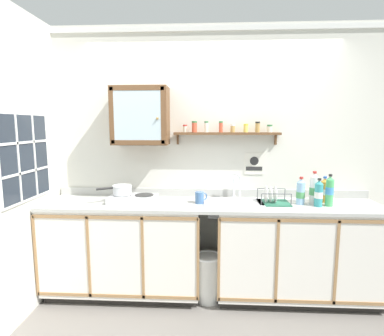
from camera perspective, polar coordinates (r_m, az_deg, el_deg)
floor at (r=2.95m, az=3.40°, el=-26.68°), size 6.23×6.23×0.00m
back_wall at (r=3.18m, az=3.55°, el=1.87°), size 3.83×0.07×2.67m
lower_cabinet_run at (r=3.21m, az=-12.49°, el=-14.52°), size 1.51×0.57×0.91m
lower_cabinet_run_right at (r=3.22m, az=18.99°, el=-14.72°), size 1.55×0.57×0.91m
countertop at (r=2.95m, az=3.52°, el=-6.81°), size 3.19×0.60×0.03m
backsplash at (r=3.20m, az=3.50°, el=-4.61°), size 3.19×0.02×0.08m
sink at (r=2.99m, az=7.68°, el=-6.83°), size 0.56×0.41×0.39m
hot_plate_stove at (r=3.01m, az=-10.97°, el=-5.65°), size 0.45×0.26×0.07m
saucepan at (r=3.04m, az=-12.97°, el=-3.94°), size 0.31×0.22×0.09m
bottle_detergent_teal_0 at (r=3.03m, az=22.54°, el=-4.43°), size 0.07×0.07×0.26m
bottle_juice_amber_1 at (r=3.21m, az=23.45°, el=-3.87°), size 0.08×0.08×0.25m
bottle_water_blue_2 at (r=3.04m, az=19.61°, el=-4.27°), size 0.08×0.08×0.26m
bottle_opaque_white_3 at (r=3.11m, az=21.77°, el=-3.65°), size 0.08×0.08×0.31m
bottle_soda_green_4 at (r=3.07m, az=24.27°, el=-3.93°), size 0.07×0.07×0.30m
dish_rack at (r=3.01m, az=14.73°, el=-5.66°), size 0.29×0.26×0.17m
mug at (r=2.92m, az=1.46°, el=-5.52°), size 0.12×0.09×0.11m
wall_cabinet at (r=3.07m, az=-9.58°, el=9.55°), size 0.54×0.30×0.56m
spice_shelf at (r=3.07m, az=6.48°, el=6.70°), size 1.05×0.14×0.23m
warning_sign at (r=3.19m, az=11.50°, el=0.78°), size 0.19×0.01×0.22m
window at (r=3.02m, az=-28.65°, el=1.80°), size 0.03×0.72×0.77m
trash_bin at (r=3.12m, az=3.05°, el=-19.59°), size 0.27×0.27×0.45m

